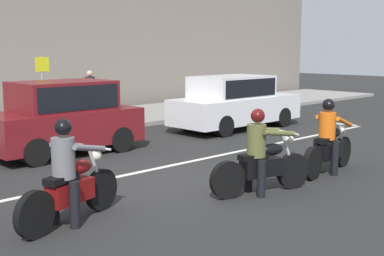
# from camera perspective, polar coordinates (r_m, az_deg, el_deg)

# --- Properties ---
(ground_plane) EXTENTS (80.00, 80.00, 0.00)m
(ground_plane) POSITION_cam_1_polar(r_m,az_deg,el_deg) (10.07, -2.68, -5.88)
(ground_plane) COLOR #252525
(sidewalk_slab) EXTENTS (40.00, 4.40, 0.14)m
(sidewalk_slab) POSITION_cam_1_polar(r_m,az_deg,el_deg) (16.82, -20.84, -0.22)
(sidewalk_slab) COLOR gray
(sidewalk_slab) RESTS_ON ground_plane
(lane_marking_stripe) EXTENTS (18.00, 0.14, 0.01)m
(lane_marking_stripe) POSITION_cam_1_polar(r_m,az_deg,el_deg) (10.90, -4.75, -4.73)
(lane_marking_stripe) COLOR silver
(lane_marking_stripe) RESTS_ON ground_plane
(motorcycle_with_rider_olive) EXTENTS (2.04, 0.85, 1.54)m
(motorcycle_with_rider_olive) POSITION_cam_1_polar(r_m,az_deg,el_deg) (9.09, 7.78, -3.47)
(motorcycle_with_rider_olive) COLOR black
(motorcycle_with_rider_olive) RESTS_ON ground_plane
(motorcycle_with_rider_gray) EXTENTS (2.03, 0.87, 1.59)m
(motorcycle_with_rider_gray) POSITION_cam_1_polar(r_m,az_deg,el_deg) (7.69, -13.68, -5.82)
(motorcycle_with_rider_gray) COLOR black
(motorcycle_with_rider_gray) RESTS_ON ground_plane
(motorcycle_with_rider_orange_stripe) EXTENTS (2.16, 0.72, 1.56)m
(motorcycle_with_rider_orange_stripe) POSITION_cam_1_polar(r_m,az_deg,el_deg) (10.88, 15.16, -1.62)
(motorcycle_with_rider_orange_stripe) COLOR black
(motorcycle_with_rider_orange_stripe) RESTS_ON ground_plane
(parked_hatchback_maroon) EXTENTS (3.69, 1.76, 1.80)m
(parked_hatchback_maroon) POSITION_cam_1_polar(r_m,az_deg,el_deg) (12.76, -14.30, 1.25)
(parked_hatchback_maroon) COLOR maroon
(parked_hatchback_maroon) RESTS_ON ground_plane
(parked_sedan_white) EXTENTS (4.63, 1.82, 1.72)m
(parked_sedan_white) POSITION_cam_1_polar(r_m,az_deg,el_deg) (16.34, 4.83, 2.96)
(parked_sedan_white) COLOR silver
(parked_sedan_white) RESTS_ON ground_plane
(street_sign_post) EXTENTS (0.44, 0.08, 2.22)m
(street_sign_post) POSITION_cam_1_polar(r_m,az_deg,el_deg) (16.19, -16.49, 4.76)
(street_sign_post) COLOR gray
(street_sign_post) RESTS_ON sidewalk_slab
(pedestrian_bystander) EXTENTS (0.34, 0.34, 1.71)m
(pedestrian_bystander) POSITION_cam_1_polar(r_m,az_deg,el_deg) (17.59, -11.42, 4.08)
(pedestrian_bystander) COLOR black
(pedestrian_bystander) RESTS_ON sidewalk_slab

